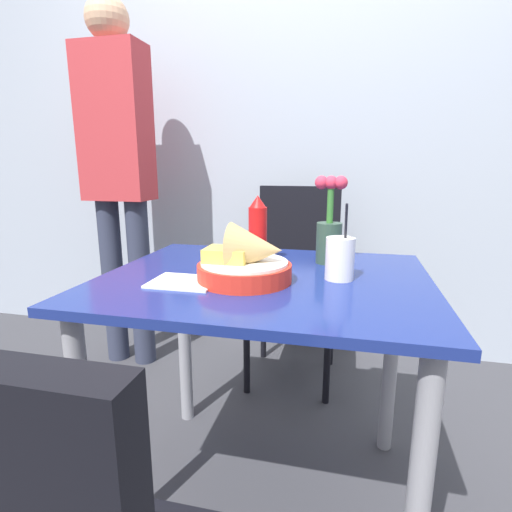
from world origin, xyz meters
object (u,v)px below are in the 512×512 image
object	(u,v)px
ketchup_bottle	(258,230)
person_standing	(118,164)
chair_far_window	(296,266)
food_basket	(248,261)
drink_cup	(340,260)
flower_vase	(329,230)

from	to	relation	value
ketchup_bottle	person_standing	world-z (taller)	person_standing
chair_far_window	ketchup_bottle	xyz separation A→B (m)	(-0.04, -0.68, 0.28)
chair_far_window	ketchup_bottle	bearing A→B (deg)	-93.14
chair_far_window	food_basket	size ratio (longest dim) A/B	3.68
chair_far_window	food_basket	world-z (taller)	chair_far_window
chair_far_window	person_standing	world-z (taller)	person_standing
food_basket	drink_cup	distance (m)	0.25
person_standing	drink_cup	bearing A→B (deg)	-33.18
ketchup_bottle	person_standing	bearing A→B (deg)	145.46
food_basket	drink_cup	world-z (taller)	drink_cup
chair_far_window	person_standing	distance (m)	1.00
ketchup_bottle	flower_vase	bearing A→B (deg)	10.53
food_basket	drink_cup	bearing A→B (deg)	18.24
drink_cup	flower_vase	size ratio (longest dim) A/B	0.77
person_standing	ketchup_bottle	bearing A→B (deg)	-34.54
drink_cup	ketchup_bottle	bearing A→B (deg)	151.46
food_basket	flower_vase	world-z (taller)	flower_vase
person_standing	flower_vase	bearing A→B (deg)	-26.80
food_basket	flower_vase	distance (m)	0.33
flower_vase	person_standing	size ratio (longest dim) A/B	0.15
food_basket	person_standing	xyz separation A→B (m)	(-0.86, 0.79, 0.25)
drink_cup	chair_far_window	bearing A→B (deg)	105.23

